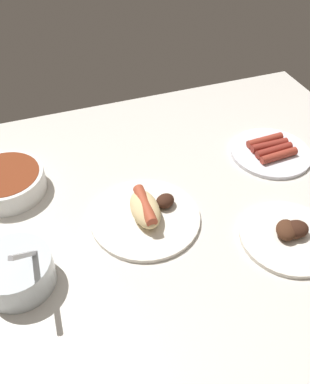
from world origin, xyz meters
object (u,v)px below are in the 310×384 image
plate_grilled_meat (289,235)px  bowl_coleslaw (16,271)px  bowl_chili (6,182)px  plate_hotdog_assembled (146,213)px  plate_sausages (271,151)px

plate_grilled_meat → bowl_coleslaw: bowl_coleslaw is taller
bowl_chili → bowl_coleslaw: bearing=-90.4°
plate_hotdog_assembled → plate_sausages: 38.97cm
bowl_coleslaw → plate_sausages: bearing=15.5°
plate_sausages → plate_grilled_meat: bearing=-113.9°
plate_grilled_meat → bowl_chili: bearing=147.3°
plate_hotdog_assembled → plate_grilled_meat: bearing=-30.2°
plate_hotdog_assembled → bowl_chili: bearing=145.1°
bowl_chili → plate_grilled_meat: bearing=-32.7°
bowl_chili → plate_hotdog_assembled: (27.34, -19.06, -1.25)cm
plate_sausages → bowl_coleslaw: bearing=-164.5°
bowl_chili → plate_sausages: bearing=-7.4°
plate_hotdog_assembled → plate_grilled_meat: size_ratio=1.18×
plate_hotdog_assembled → bowl_coleslaw: 28.54cm
bowl_chili → plate_grilled_meat: 63.47cm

